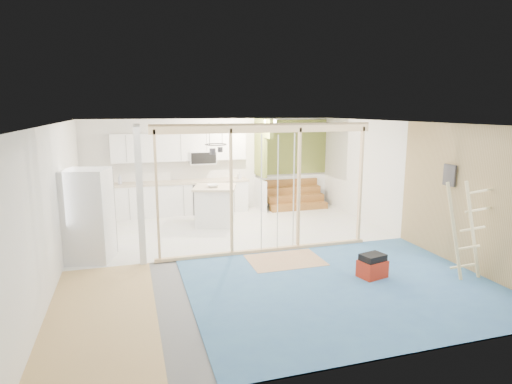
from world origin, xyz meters
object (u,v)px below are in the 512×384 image
object	(u,v)px
toolbox	(372,267)
island	(215,206)
fridge	(89,216)
ladder	(466,230)

from	to	relation	value
toolbox	island	bearing A→B (deg)	100.37
fridge	toolbox	xyz separation A→B (m)	(4.67, -2.29, -0.68)
fridge	island	bearing A→B (deg)	48.41
fridge	toolbox	world-z (taller)	fridge
island	ladder	size ratio (longest dim) A/B	0.75
toolbox	ladder	distance (m)	1.65
toolbox	ladder	xyz separation A→B (m)	(1.44, -0.48, 0.66)
toolbox	fridge	bearing A→B (deg)	139.71
island	toolbox	xyz separation A→B (m)	(1.89, -4.15, -0.29)
island	toolbox	size ratio (longest dim) A/B	2.44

